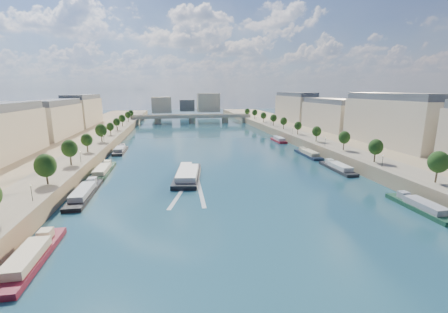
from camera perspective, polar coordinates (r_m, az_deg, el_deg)
name	(u,v)px	position (r m, az deg, el deg)	size (l,w,h in m)	color
ground	(212,154)	(149.23, -2.39, 0.50)	(700.00, 700.00, 0.00)	#0D2F3C
quay_left	(55,154)	(156.90, -29.47, 0.39)	(44.00, 520.00, 5.00)	#9E8460
quay_right	(344,145)	(173.18, 21.96, 2.13)	(44.00, 520.00, 5.00)	#9E8460
pave_left	(89,148)	(152.00, -24.25, 1.55)	(14.00, 520.00, 0.10)	gray
pave_right	(319,141)	(165.39, 17.60, 2.90)	(14.00, 520.00, 0.10)	gray
trees_left	(94,135)	(152.58, -23.53, 3.73)	(4.80, 268.80, 8.26)	#382B1E
trees_right	(307,128)	(172.61, 15.61, 5.23)	(4.80, 268.80, 8.26)	#382B1E
lamps_left	(94,145)	(140.88, -23.56, 1.95)	(0.36, 200.36, 4.28)	black
lamps_right	(307,134)	(167.42, 15.51, 4.09)	(0.36, 200.36, 4.28)	black
buildings_left	(32,121)	(170.83, -32.78, 5.64)	(16.00, 226.00, 23.20)	beige
buildings_right	(356,116)	(188.47, 23.80, 7.04)	(16.00, 226.00, 23.20)	beige
skyline	(190,104)	(365.27, -6.45, 9.94)	(79.00, 42.00, 22.00)	beige
bridge	(192,118)	(288.91, -6.10, 7.35)	(112.00, 12.00, 8.15)	#C1B79E
tour_barge	(187,175)	(109.43, -6.98, -3.48)	(12.33, 30.25, 3.99)	black
wake	(190,193)	(94.01, -6.44, -6.91)	(11.11, 26.02, 0.04)	silver
moored_barges_left	(82,197)	(97.19, -25.46, -6.94)	(5.00, 158.27, 3.60)	#191B37
moored_barges_right	(348,173)	(121.33, 22.56, -2.92)	(5.00, 161.31, 3.60)	black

